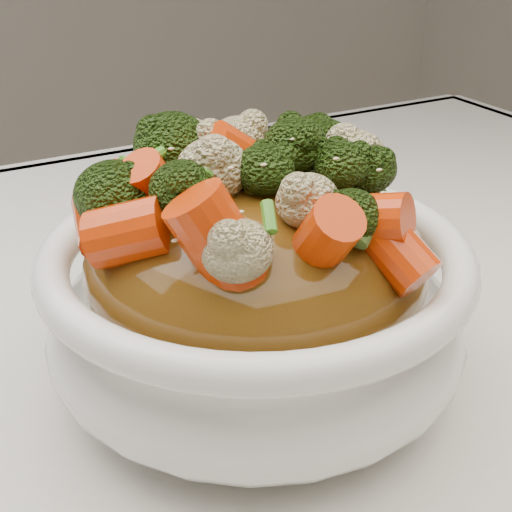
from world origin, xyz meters
TOP-DOWN VIEW (x-y plane):
  - tablecloth at (0.00, 0.00)m, footprint 1.20×0.80m
  - bowl at (0.05, -0.03)m, footprint 0.30×0.30m
  - sauce_base at (0.05, -0.03)m, footprint 0.24×0.24m
  - carrots at (0.05, -0.03)m, footprint 0.24×0.24m
  - broccoli at (0.05, -0.03)m, footprint 0.24×0.24m
  - cauliflower at (0.05, -0.03)m, footprint 0.24×0.24m
  - scallions at (0.05, -0.03)m, footprint 0.18×0.18m
  - sesame_seeds at (0.05, -0.03)m, footprint 0.22×0.22m

SIDE VIEW (x-z plane):
  - tablecloth at x=0.00m, z-range 0.71..0.75m
  - bowl at x=0.05m, z-range 0.75..0.84m
  - sauce_base at x=0.05m, z-range 0.78..0.88m
  - cauliflower at x=0.05m, z-range 0.87..0.91m
  - broccoli at x=0.05m, z-range 0.87..0.92m
  - carrots at x=0.05m, z-range 0.87..0.92m
  - scallions at x=0.05m, z-range 0.88..0.91m
  - sesame_seeds at x=0.05m, z-range 0.89..0.90m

